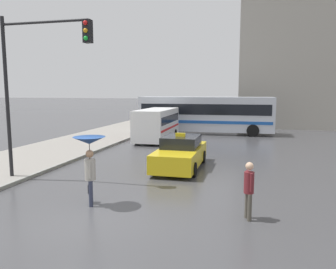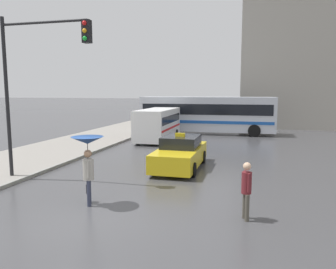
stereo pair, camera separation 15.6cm
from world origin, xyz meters
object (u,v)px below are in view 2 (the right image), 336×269
city_bus (207,113)px  traffic_light (36,68)px  ambulance_van (158,123)px  pedestrian_man (246,187)px  taxi (180,153)px  pedestrian_with_umbrella (88,152)px

city_bus → traffic_light: size_ratio=1.74×
ambulance_van → pedestrian_man: (6.46, -13.54, -0.32)m
city_bus → pedestrian_man: size_ratio=6.83×
taxi → pedestrian_man: taxi is taller
pedestrian_with_umbrella → pedestrian_man: 4.78m
pedestrian_with_umbrella → traffic_light: 4.58m
ambulance_van → pedestrian_with_umbrella: size_ratio=2.66×
traffic_light → city_bus: bearing=75.4°
city_bus → pedestrian_with_umbrella: (-1.12, -18.29, -0.02)m
ambulance_van → traffic_light: 12.05m
pedestrian_man → pedestrian_with_umbrella: bearing=-108.9°
ambulance_van → traffic_light: size_ratio=0.90×
city_bus → pedestrian_man: city_bus is taller
taxi → traffic_light: (-4.76, -3.59, 3.68)m
pedestrian_with_umbrella → pedestrian_man: size_ratio=1.33×
ambulance_van → taxi: bearing=112.4°
city_bus → pedestrian_with_umbrella: 18.32m
pedestrian_man → traffic_light: 8.78m
taxi → ambulance_van: (-3.40, 7.97, 0.57)m
taxi → city_bus: size_ratio=0.41×
traffic_light → pedestrian_with_umbrella: bearing=-32.8°
taxi → pedestrian_with_umbrella: bearing=73.6°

